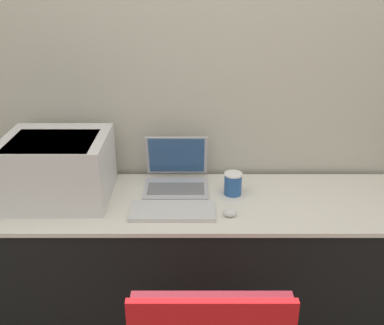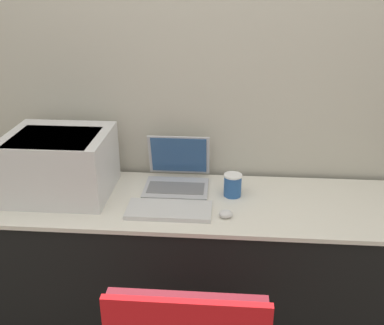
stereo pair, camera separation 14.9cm
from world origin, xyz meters
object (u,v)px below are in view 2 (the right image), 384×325
Objects in this scene: coffee_cup at (233,185)px; mouse at (226,214)px; laptop_left at (177,176)px; external_keyboard at (169,210)px; printer at (60,162)px.

mouse is (-0.03, -0.21, -0.04)m from coffee_cup.
coffee_cup reaches higher than mouse.
laptop_left is 0.27m from external_keyboard.
laptop_left is 0.82× the size of external_keyboard.
printer reaches higher than laptop_left.
external_keyboard is at bearing -147.04° from coffee_cup.
mouse is (0.25, -0.03, 0.01)m from external_keyboard.
printer is 0.56m from laptop_left.
printer reaches higher than mouse.
printer is at bearing -177.88° from coffee_cup.
laptop_left is at bearing 88.21° from external_keyboard.
external_keyboard is at bearing -91.79° from laptop_left.
laptop_left is at bearing 163.12° from coffee_cup.
printer is at bearing -168.23° from laptop_left.
coffee_cup is 1.81× the size of mouse.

